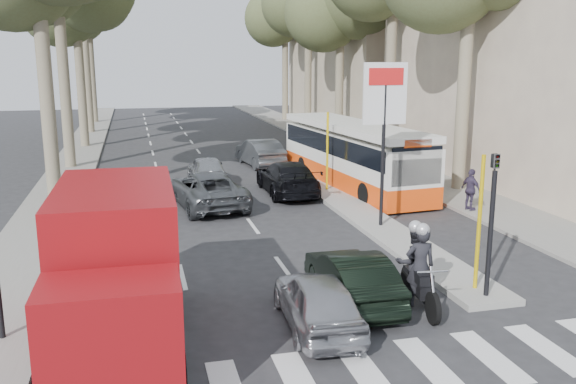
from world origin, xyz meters
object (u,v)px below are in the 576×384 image
city_bus (352,153)px  motorcycle (417,267)px  silver_hatchback (318,300)px  dark_hatchback (352,277)px  red_truck (117,267)px

city_bus → motorcycle: size_ratio=4.60×
silver_hatchback → dark_hatchback: size_ratio=0.94×
dark_hatchback → red_truck: red_truck is taller
red_truck → dark_hatchback: bearing=11.6°
city_bus → motorcycle: city_bus is taller
silver_hatchback → dark_hatchback: bearing=-134.2°
dark_hatchback → city_bus: size_ratio=0.34×
silver_hatchback → red_truck: red_truck is taller
silver_hatchback → motorcycle: bearing=-163.8°
red_truck → city_bus: 17.11m
city_bus → motorcycle: bearing=-109.3°
silver_hatchback → dark_hatchback: (1.19, 1.11, 0.02)m
silver_hatchback → motorcycle: 2.72m
dark_hatchback → motorcycle: bearing=161.8°
dark_hatchback → red_truck: size_ratio=0.63×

